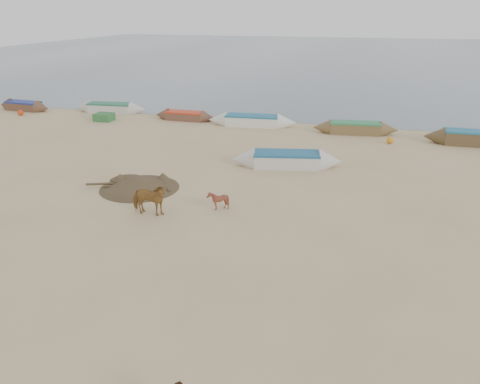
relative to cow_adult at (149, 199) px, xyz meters
name	(u,v)px	position (x,y,z in m)	size (l,w,h in m)	color
ground	(211,256)	(3.78, -2.73, -0.74)	(140.00, 140.00, 0.00)	tan
sea	(347,55)	(3.78, 79.27, -0.73)	(160.00, 160.00, 0.00)	slate
cow_adult	(149,199)	(0.00, 0.00, 0.00)	(0.80, 1.75, 1.48)	olive
calf_front	(218,200)	(2.72, 1.37, -0.29)	(0.72, 0.81, 0.90)	brown
near_canoe	(286,160)	(4.60, 8.26, -0.31)	(6.30, 1.48, 0.86)	silver
debris_pile	(139,183)	(-1.94, 2.88, -0.48)	(4.01, 4.01, 0.51)	brown
waterline_canoes	(316,124)	(5.15, 17.55, -0.32)	(56.04, 4.63, 0.98)	brown
beach_clutter	(343,128)	(7.15, 17.22, -0.44)	(45.71, 4.55, 0.64)	#2F6A38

